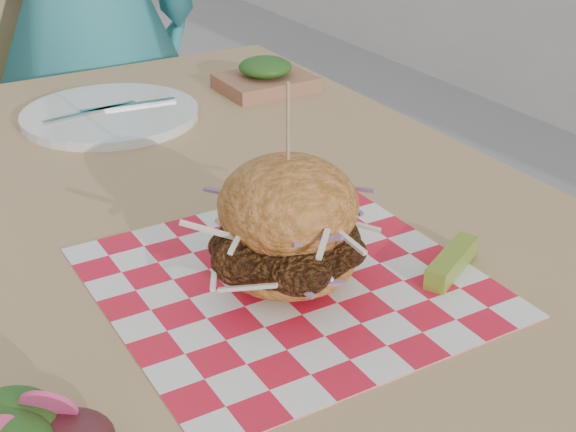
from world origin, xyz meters
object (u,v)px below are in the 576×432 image
Objects in this scene: sandwich at (288,230)px; patio_chair at (23,115)px; diner at (86,22)px; patio_table at (207,258)px.

patio_chair is at bearing 89.75° from sandwich.
diner is at bearing 82.35° from sandwich.
patio_table is 1.26× the size of patio_chair.
sandwich is at bearing -91.20° from patio_table.
patio_chair reaches higher than patio_table.
diner reaches higher than sandwich.
patio_table is at bearing 82.32° from diner.
patio_chair is (0.00, 0.99, -0.12)m from patio_table.
diner is 0.27m from patio_chair.
patio_chair is at bearing -27.30° from diner.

